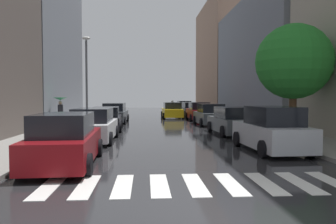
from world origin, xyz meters
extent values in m
cube|color=#242427|center=(0.00, 24.00, -0.02)|extent=(28.00, 72.00, 0.04)
cube|color=gray|center=(-6.50, 24.00, 0.07)|extent=(3.00, 72.00, 0.15)
cube|color=gray|center=(6.50, 24.00, 0.07)|extent=(3.00, 72.00, 0.15)
cube|color=silver|center=(-3.60, 2.05, 0.01)|extent=(0.45, 2.20, 0.01)
cube|color=silver|center=(-2.70, 2.05, 0.01)|extent=(0.45, 2.20, 0.01)
cube|color=silver|center=(-1.80, 2.05, 0.01)|extent=(0.45, 2.20, 0.01)
cube|color=silver|center=(-0.90, 2.05, 0.01)|extent=(0.45, 2.20, 0.01)
cube|color=silver|center=(0.00, 2.05, 0.01)|extent=(0.45, 2.20, 0.01)
cube|color=silver|center=(0.90, 2.05, 0.01)|extent=(0.45, 2.20, 0.01)
cube|color=silver|center=(1.80, 2.05, 0.01)|extent=(0.45, 2.20, 0.01)
cube|color=silver|center=(2.70, 2.05, 0.01)|extent=(0.45, 2.20, 0.01)
cube|color=silver|center=(3.60, 2.05, 0.01)|extent=(0.45, 2.20, 0.01)
cube|color=slate|center=(11.00, 25.55, 5.75)|extent=(6.00, 19.86, 11.49)
cube|color=#8C6B56|center=(11.00, 44.98, 8.24)|extent=(6.00, 18.18, 16.49)
cube|color=maroon|center=(-3.80, 4.63, 0.59)|extent=(1.99, 4.76, 0.83)
cube|color=black|center=(-3.79, 4.39, 1.34)|extent=(1.69, 2.64, 0.68)
cylinder|color=black|center=(-4.76, 6.14, 0.32)|extent=(0.25, 0.65, 0.64)
cylinder|color=black|center=(-2.96, 6.21, 0.32)|extent=(0.25, 0.65, 0.64)
cylinder|color=black|center=(-4.64, 3.04, 0.32)|extent=(0.25, 0.65, 0.64)
cylinder|color=black|center=(-2.84, 3.11, 0.32)|extent=(0.25, 0.65, 0.64)
cube|color=silver|center=(-3.77, 10.30, 0.58)|extent=(1.94, 4.63, 0.81)
cube|color=black|center=(-3.77, 10.07, 1.31)|extent=(1.70, 2.55, 0.66)
cylinder|color=black|center=(-4.71, 11.83, 0.32)|extent=(0.23, 0.64, 0.64)
cylinder|color=black|center=(-2.81, 11.81, 0.32)|extent=(0.23, 0.64, 0.64)
cylinder|color=black|center=(-4.73, 8.79, 0.32)|extent=(0.23, 0.64, 0.64)
cylinder|color=black|center=(-2.84, 8.77, 0.32)|extent=(0.23, 0.64, 0.64)
cube|color=black|center=(-3.80, 15.72, 0.55)|extent=(2.06, 4.77, 0.75)
cube|color=black|center=(-3.79, 15.48, 1.23)|extent=(1.74, 2.65, 0.61)
cylinder|color=black|center=(-4.79, 17.22, 0.32)|extent=(0.25, 0.65, 0.64)
cylinder|color=black|center=(-2.96, 17.31, 0.32)|extent=(0.25, 0.65, 0.64)
cylinder|color=black|center=(-4.65, 14.13, 0.32)|extent=(0.25, 0.65, 0.64)
cylinder|color=black|center=(-2.81, 14.21, 0.32)|extent=(0.25, 0.65, 0.64)
cube|color=#474C51|center=(-3.78, 21.78, 0.58)|extent=(1.98, 4.75, 0.82)
cube|color=black|center=(-3.79, 21.55, 1.33)|extent=(1.70, 2.63, 0.67)
cylinder|color=black|center=(-4.66, 23.36, 0.32)|extent=(0.24, 0.65, 0.64)
cylinder|color=black|center=(-2.82, 23.31, 0.32)|extent=(0.24, 0.65, 0.64)
cylinder|color=black|center=(-4.75, 20.26, 0.32)|extent=(0.24, 0.65, 0.64)
cylinder|color=black|center=(-2.91, 20.21, 0.32)|extent=(0.24, 0.65, 0.64)
cube|color=#B2B7BF|center=(3.84, 6.97, 0.63)|extent=(1.98, 4.52, 0.90)
cube|color=black|center=(3.85, 6.75, 1.45)|extent=(1.69, 2.51, 0.74)
cylinder|color=black|center=(2.88, 8.41, 0.32)|extent=(0.24, 0.65, 0.64)
cylinder|color=black|center=(4.69, 8.48, 0.32)|extent=(0.24, 0.65, 0.64)
cylinder|color=black|center=(3.00, 5.47, 0.32)|extent=(0.24, 0.65, 0.64)
cylinder|color=black|center=(4.81, 5.54, 0.32)|extent=(0.24, 0.65, 0.64)
cube|color=#474C51|center=(3.84, 12.97, 0.57)|extent=(2.08, 4.63, 0.79)
cube|color=black|center=(3.85, 12.75, 1.28)|extent=(1.77, 2.57, 0.64)
cylinder|color=black|center=(2.83, 14.44, 0.32)|extent=(0.25, 0.65, 0.64)
cylinder|color=black|center=(4.72, 14.52, 0.32)|extent=(0.25, 0.65, 0.64)
cylinder|color=black|center=(2.95, 11.43, 0.32)|extent=(0.25, 0.65, 0.64)
cylinder|color=black|center=(4.85, 11.51, 0.32)|extent=(0.25, 0.65, 0.64)
cube|color=#474C51|center=(3.73, 18.98, 0.58)|extent=(2.03, 4.12, 0.82)
cube|color=black|center=(3.74, 18.78, 1.33)|extent=(1.73, 2.29, 0.67)
cylinder|color=black|center=(2.74, 20.28, 0.32)|extent=(0.25, 0.65, 0.64)
cylinder|color=black|center=(4.61, 20.35, 0.32)|extent=(0.25, 0.65, 0.64)
cylinder|color=black|center=(2.84, 17.61, 0.32)|extent=(0.25, 0.65, 0.64)
cylinder|color=black|center=(4.72, 17.68, 0.32)|extent=(0.25, 0.65, 0.64)
cube|color=maroon|center=(3.76, 24.61, 0.59)|extent=(1.83, 4.75, 0.83)
cube|color=black|center=(3.76, 24.37, 1.35)|extent=(1.61, 2.61, 0.68)
cylinder|color=black|center=(2.84, 26.18, 0.32)|extent=(0.22, 0.64, 0.64)
cylinder|color=black|center=(4.68, 26.18, 0.32)|extent=(0.22, 0.64, 0.64)
cylinder|color=black|center=(2.84, 23.04, 0.32)|extent=(0.22, 0.64, 0.64)
cylinder|color=black|center=(4.67, 23.04, 0.32)|extent=(0.22, 0.64, 0.64)
cube|color=black|center=(3.82, 30.67, 0.56)|extent=(2.15, 4.80, 0.77)
cube|color=black|center=(3.83, 30.43, 1.26)|extent=(1.82, 2.67, 0.63)
cylinder|color=black|center=(2.78, 32.18, 0.32)|extent=(0.25, 0.65, 0.64)
cylinder|color=black|center=(4.71, 32.27, 0.32)|extent=(0.25, 0.65, 0.64)
cylinder|color=black|center=(2.92, 29.07, 0.32)|extent=(0.25, 0.65, 0.64)
cylinder|color=black|center=(4.85, 29.16, 0.32)|extent=(0.25, 0.65, 0.64)
cube|color=black|center=(3.87, 37.41, 0.57)|extent=(1.89, 4.29, 0.80)
cube|color=black|center=(3.88, 37.20, 1.30)|extent=(1.63, 2.38, 0.65)
cylinder|color=black|center=(2.95, 38.78, 0.32)|extent=(0.24, 0.65, 0.64)
cylinder|color=black|center=(4.72, 38.83, 0.32)|extent=(0.24, 0.65, 0.64)
cylinder|color=black|center=(3.03, 35.99, 0.32)|extent=(0.24, 0.65, 0.64)
cylinder|color=black|center=(4.80, 36.04, 0.32)|extent=(0.24, 0.65, 0.64)
cube|color=yellow|center=(1.48, 27.37, 0.57)|extent=(1.91, 4.36, 0.80)
cube|color=black|center=(1.49, 27.16, 1.30)|extent=(1.66, 2.41, 0.65)
cube|color=#F2EDCC|center=(1.49, 27.16, 1.72)|extent=(0.21, 0.36, 0.18)
cylinder|color=black|center=(0.54, 28.79, 0.32)|extent=(0.23, 0.64, 0.64)
cylinder|color=black|center=(2.39, 28.82, 0.32)|extent=(0.23, 0.64, 0.64)
cylinder|color=black|center=(0.58, 25.93, 0.32)|extent=(0.23, 0.64, 0.64)
cylinder|color=black|center=(2.43, 25.96, 0.32)|extent=(0.23, 0.64, 0.64)
cylinder|color=gray|center=(-7.27, 17.84, 0.56)|extent=(0.28, 0.28, 0.82)
cylinder|color=black|center=(-7.27, 17.84, 1.30)|extent=(0.36, 0.36, 0.65)
sphere|color=tan|center=(-7.27, 17.84, 1.76)|extent=(0.26, 0.26, 0.26)
cone|color=#19723F|center=(-7.27, 17.84, 2.05)|extent=(1.00, 1.00, 0.20)
cylinder|color=#333338|center=(-7.27, 17.84, 1.67)|extent=(0.02, 0.02, 0.75)
cylinder|color=#513823|center=(6.24, 10.20, 1.26)|extent=(0.36, 0.36, 2.21)
sphere|color=#257E2C|center=(6.24, 10.20, 3.97)|extent=(3.79, 3.79, 3.79)
cylinder|color=#595B60|center=(-5.55, 18.65, 3.24)|extent=(0.16, 0.16, 6.18)
ellipsoid|color=beige|center=(-5.55, 18.65, 6.48)|extent=(0.60, 0.28, 0.24)
camera|label=1|loc=(-1.24, -6.09, 2.21)|focal=35.33mm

